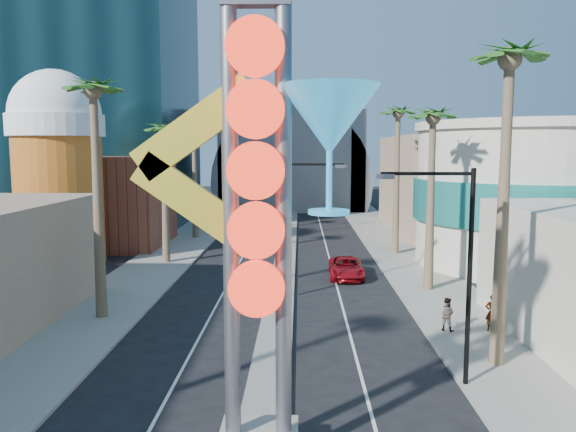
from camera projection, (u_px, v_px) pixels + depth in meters
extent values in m
cube|color=gray|center=(175.00, 251.00, 47.63)|extent=(5.00, 100.00, 0.15)
cube|color=gray|center=(399.00, 252.00, 47.23)|extent=(5.00, 100.00, 0.15)
cube|color=gray|center=(287.00, 245.00, 50.41)|extent=(1.60, 84.00, 0.15)
cube|color=black|center=(91.00, 0.00, 61.83)|extent=(20.00, 20.00, 50.00)
cube|color=brown|center=(109.00, 201.00, 50.29)|extent=(10.00, 10.00, 8.00)
cube|color=#997B62|center=(440.00, 184.00, 59.42)|extent=(10.00, 20.00, 10.00)
cylinder|color=#BE5119|center=(59.00, 198.00, 42.25)|extent=(6.40, 6.40, 10.00)
cylinder|color=white|center=(56.00, 126.00, 41.61)|extent=(7.00, 7.00, 1.60)
sphere|color=white|center=(55.00, 115.00, 41.51)|extent=(6.60, 6.60, 6.60)
cylinder|color=beige|center=(527.00, 199.00, 41.51)|extent=(16.00, 16.00, 10.00)
cylinder|color=teal|center=(527.00, 199.00, 41.51)|extent=(16.60, 16.60, 3.00)
cylinder|color=beige|center=(531.00, 127.00, 40.88)|extent=(16.60, 16.60, 0.60)
cylinder|color=slate|center=(292.00, 181.00, 83.70)|extent=(22.00, 16.00, 22.00)
cube|color=slate|center=(232.00, 160.00, 83.54)|extent=(2.00, 16.00, 14.00)
cube|color=slate|center=(353.00, 160.00, 83.16)|extent=(2.00, 16.00, 14.00)
cylinder|color=slate|center=(231.00, 230.00, 14.92)|extent=(0.44, 0.44, 12.00)
cylinder|color=slate|center=(283.00, 231.00, 14.89)|extent=(0.44, 0.44, 12.00)
cube|color=slate|center=(256.00, 0.00, 14.21)|extent=(1.80, 0.50, 0.30)
cylinder|color=red|center=(255.00, 46.00, 14.00)|extent=(1.50, 0.25, 1.50)
cylinder|color=red|center=(255.00, 109.00, 14.19)|extent=(1.50, 0.25, 1.50)
cylinder|color=red|center=(256.00, 171.00, 14.37)|extent=(1.50, 0.25, 1.50)
cylinder|color=red|center=(256.00, 230.00, 14.55)|extent=(1.50, 0.25, 1.50)
cylinder|color=red|center=(257.00, 289.00, 14.74)|extent=(1.50, 0.25, 1.50)
cube|color=yellow|center=(195.00, 128.00, 14.62)|extent=(3.47, 0.25, 2.80)
cube|color=yellow|center=(197.00, 204.00, 14.86)|extent=(3.47, 0.25, 2.80)
cone|color=#228EC5|center=(330.00, 120.00, 14.52)|extent=(2.60, 2.60, 1.80)
cylinder|color=#228EC5|center=(329.00, 182.00, 14.71)|extent=(0.16, 0.16, 1.60)
cylinder|color=#228EC5|center=(329.00, 212.00, 14.81)|extent=(1.10, 1.10, 0.12)
cylinder|color=black|center=(280.00, 231.00, 32.08)|extent=(0.18, 0.18, 8.00)
cube|color=black|center=(312.00, 164.00, 31.59)|extent=(3.60, 0.12, 0.12)
cube|color=slate|center=(340.00, 166.00, 31.57)|extent=(0.60, 0.25, 0.18)
cylinder|color=black|center=(289.00, 196.00, 55.90)|extent=(0.18, 0.18, 8.00)
cube|color=black|center=(270.00, 158.00, 55.49)|extent=(3.60, 0.12, 0.12)
cube|color=slate|center=(254.00, 159.00, 55.54)|extent=(0.60, 0.25, 0.18)
cylinder|color=black|center=(469.00, 280.00, 20.01)|extent=(0.18, 0.18, 8.00)
cube|color=black|center=(427.00, 174.00, 19.60)|extent=(3.24, 0.12, 0.12)
cube|color=slate|center=(386.00, 176.00, 19.64)|extent=(0.60, 0.25, 0.18)
cylinder|color=brown|center=(98.00, 207.00, 28.09)|extent=(0.40, 0.40, 11.50)
sphere|color=#204B19|center=(93.00, 91.00, 27.41)|extent=(2.40, 2.40, 2.40)
cylinder|color=brown|center=(165.00, 198.00, 42.08)|extent=(0.40, 0.40, 10.00)
sphere|color=#204B19|center=(163.00, 131.00, 41.49)|extent=(2.40, 2.40, 2.40)
cylinder|color=brown|center=(195.00, 187.00, 53.99)|extent=(0.40, 0.40, 10.00)
sphere|color=#204B19|center=(194.00, 135.00, 53.40)|extent=(2.40, 2.40, 2.40)
cylinder|color=brown|center=(503.00, 218.00, 21.72)|extent=(0.40, 0.40, 12.00)
sphere|color=#204B19|center=(510.00, 59.00, 21.02)|extent=(2.40, 2.40, 2.40)
cylinder|color=brown|center=(430.00, 206.00, 33.73)|extent=(0.40, 0.40, 10.50)
sphere|color=#204B19|center=(433.00, 118.00, 33.11)|extent=(2.40, 2.40, 2.40)
cylinder|color=brown|center=(397.00, 185.00, 45.58)|extent=(0.40, 0.40, 11.50)
sphere|color=#204B19|center=(398.00, 113.00, 44.90)|extent=(2.40, 2.40, 2.40)
imported|color=maroon|center=(346.00, 268.00, 37.95)|extent=(2.34, 4.93, 1.36)
imported|color=gray|center=(492.00, 313.00, 26.31)|extent=(0.71, 0.54, 1.75)
imported|color=gray|center=(446.00, 314.00, 26.38)|extent=(0.97, 0.91, 1.59)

